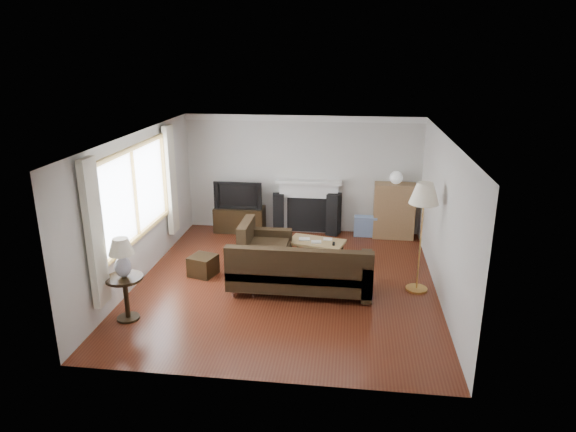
# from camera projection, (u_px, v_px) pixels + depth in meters

# --- Properties ---
(room) EXTENTS (5.10, 5.60, 2.54)m
(room) POSITION_uv_depth(u_px,v_px,m) (286.00, 213.00, 8.36)
(room) COLOR #552213
(room) RESTS_ON ground
(window) EXTENTS (0.12, 2.74, 1.54)m
(window) POSITION_uv_depth(u_px,v_px,m) (135.00, 193.00, 8.37)
(window) COLOR olive
(window) RESTS_ON room
(curtain_near) EXTENTS (0.10, 0.35, 2.10)m
(curtain_near) POSITION_uv_depth(u_px,v_px,m) (95.00, 234.00, 6.98)
(curtain_near) COLOR silver
(curtain_near) RESTS_ON room
(curtain_far) EXTENTS (0.10, 0.35, 2.10)m
(curtain_far) POSITION_uv_depth(u_px,v_px,m) (171.00, 180.00, 9.84)
(curtain_far) COLOR silver
(curtain_far) RESTS_ON room
(fireplace) EXTENTS (1.40, 0.26, 1.15)m
(fireplace) POSITION_uv_depth(u_px,v_px,m) (309.00, 206.00, 11.04)
(fireplace) COLOR white
(fireplace) RESTS_ON room
(tv_stand) EXTENTS (1.07, 0.48, 0.54)m
(tv_stand) POSITION_uv_depth(u_px,v_px,m) (240.00, 219.00, 11.16)
(tv_stand) COLOR black
(tv_stand) RESTS_ON ground
(television) EXTENTS (1.03, 0.14, 0.59)m
(television) POSITION_uv_depth(u_px,v_px,m) (239.00, 194.00, 10.99)
(television) COLOR black
(television) RESTS_ON tv_stand
(speaker_left) EXTENTS (0.27, 0.31, 0.84)m
(speaker_left) POSITION_uv_depth(u_px,v_px,m) (279.00, 213.00, 11.08)
(speaker_left) COLOR black
(speaker_left) RESTS_ON ground
(speaker_right) EXTENTS (0.32, 0.36, 0.90)m
(speaker_right) POSITION_uv_depth(u_px,v_px,m) (334.00, 214.00, 10.92)
(speaker_right) COLOR black
(speaker_right) RESTS_ON ground
(bookshelf) EXTENTS (0.84, 0.40, 1.16)m
(bookshelf) POSITION_uv_depth(u_px,v_px,m) (394.00, 211.00, 10.71)
(bookshelf) COLOR olive
(bookshelf) RESTS_ON ground
(globe_lamp) EXTENTS (0.26, 0.26, 0.26)m
(globe_lamp) POSITION_uv_depth(u_px,v_px,m) (396.00, 178.00, 10.49)
(globe_lamp) COLOR white
(globe_lamp) RESTS_ON bookshelf
(sectional_sofa) EXTENTS (2.51, 1.83, 0.81)m
(sectional_sofa) POSITION_uv_depth(u_px,v_px,m) (300.00, 268.00, 8.33)
(sectional_sofa) COLOR black
(sectional_sofa) RESTS_ON ground
(coffee_table) EXTENTS (1.12, 0.78, 0.40)m
(coffee_table) POSITION_uv_depth(u_px,v_px,m) (316.00, 251.00, 9.61)
(coffee_table) COLOR #A2824D
(coffee_table) RESTS_ON ground
(footstool) EXTENTS (0.52, 0.52, 0.35)m
(footstool) POSITION_uv_depth(u_px,v_px,m) (203.00, 265.00, 9.00)
(footstool) COLOR black
(footstool) RESTS_ON ground
(floor_lamp) EXTENTS (0.58, 0.58, 1.83)m
(floor_lamp) POSITION_uv_depth(u_px,v_px,m) (421.00, 238.00, 8.21)
(floor_lamp) COLOR #C29043
(floor_lamp) RESTS_ON ground
(side_table) EXTENTS (0.54, 0.54, 0.67)m
(side_table) POSITION_uv_depth(u_px,v_px,m) (126.00, 298.00, 7.48)
(side_table) COLOR black
(side_table) RESTS_ON ground
(table_lamp) EXTENTS (0.36, 0.36, 0.58)m
(table_lamp) POSITION_uv_depth(u_px,v_px,m) (122.00, 258.00, 7.28)
(table_lamp) COLOR silver
(table_lamp) RESTS_ON side_table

